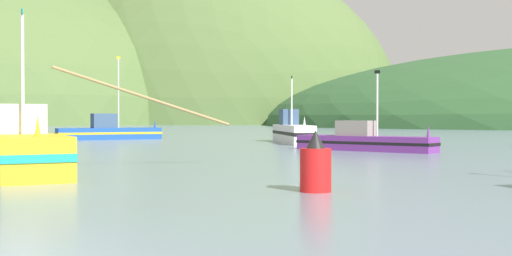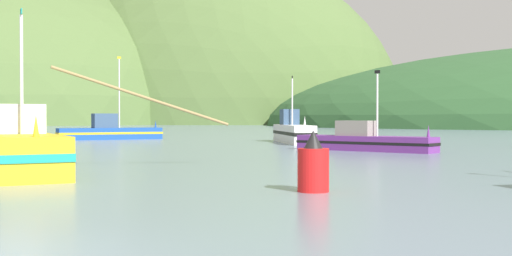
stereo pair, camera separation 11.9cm
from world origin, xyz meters
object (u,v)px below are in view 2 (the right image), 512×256
fishing_boat_blue (109,131)px  fishing_boat_purple (363,141)px  fishing_boat_yellow (20,148)px  channel_buoy (313,166)px  fishing_boat_white (293,132)px

fishing_boat_blue → fishing_boat_purple: bearing=-71.5°
fishing_boat_yellow → fishing_boat_purple: (12.72, 17.56, -0.29)m
fishing_boat_yellow → channel_buoy: fishing_boat_yellow is taller
fishing_boat_yellow → fishing_boat_blue: 35.44m
channel_buoy → fishing_boat_yellow: bearing=158.8°
fishing_boat_blue → fishing_boat_purple: fishing_boat_blue is taller
fishing_boat_yellow → fishing_boat_purple: bearing=108.3°
fishing_boat_blue → fishing_boat_white: 18.12m
fishing_boat_white → channel_buoy: 33.63m
fishing_boat_blue → channel_buoy: (21.38, -38.24, -0.03)m
fishing_boat_yellow → fishing_boat_white: (7.22, 29.08, -0.03)m
fishing_boat_yellow → fishing_boat_blue: fishing_boat_blue is taller
fishing_boat_white → channel_buoy: size_ratio=6.10×
fishing_boat_blue → channel_buoy: fishing_boat_blue is taller
fishing_boat_blue → fishing_boat_white: size_ratio=0.85×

